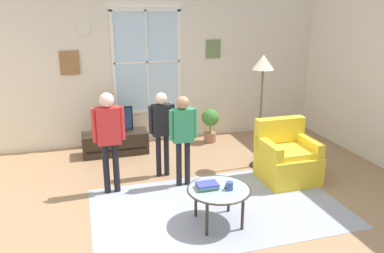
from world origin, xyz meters
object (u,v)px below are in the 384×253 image
Objects in this scene: potted_plant_by_window at (210,122)px; remote_near_books at (227,186)px; person_green_shirt at (183,131)px; person_red_shirt at (109,132)px; person_black_shirt at (162,125)px; cup at (230,186)px; tv_stand at (115,143)px; television at (114,119)px; coffee_table at (219,191)px; book_stack at (207,186)px; armchair at (287,158)px; floor_lamp at (263,74)px.

remote_near_books is at bearing -104.83° from potted_plant_by_window.
person_green_shirt is 1.00m from person_red_shirt.
person_black_shirt reaches higher than potted_plant_by_window.
cup is 1.64m from person_black_shirt.
television is at bearing -90.00° from tv_stand.
book_stack is at bearing 158.41° from coffee_table.
armchair is 1.60m from person_green_shirt.
television reaches higher than book_stack.
television is 1.49m from person_red_shirt.
remote_near_books reaches higher than coffee_table.
person_green_shirt reaches higher than coffee_table.
person_green_shirt is at bearing 101.72° from cup.
person_black_shirt reaches higher than coffee_table.
book_stack is (-1.50, -0.82, 0.15)m from armchair.
person_green_shirt reaches higher than cup.
book_stack is 2.15m from floor_lamp.
person_red_shirt reaches higher than remote_near_books.
potted_plant_by_window is (0.72, 2.79, -0.10)m from cup.
coffee_table is 0.13m from remote_near_books.
remote_near_books is (-1.26, -0.84, 0.13)m from armchair.
coffee_table is at bearing -147.77° from armchair.
coffee_table is 5.33× the size of remote_near_books.
cup is at bearing -23.93° from book_stack.
coffee_table is at bearing -106.94° from potted_plant_by_window.
potted_plant_by_window is (-0.54, 1.87, 0.07)m from armchair.
potted_plant_by_window is at bearing 75.17° from remote_near_books.
person_red_shirt is 2.41m from floor_lamp.
coffee_table is 0.58× the size of person_black_shirt.
armchair reaches higher than potted_plant_by_window.
armchair reaches higher than coffee_table.
armchair reaches higher than cup.
person_black_shirt reaches higher than armchair.
armchair reaches higher than remote_near_books.
coffee_table is (0.94, -2.62, 0.22)m from tv_stand.
tv_stand is 1.83m from person_green_shirt.
armchair is at bearing -73.73° from potted_plant_by_window.
potted_plant_by_window is at bearing 73.06° from coffee_table.
cup is 2.88m from potted_plant_by_window.
person_red_shirt is (-1.24, 1.13, 0.42)m from remote_near_books.
coffee_table is (0.94, -2.62, -0.20)m from television.
person_green_shirt is (-0.13, 1.10, 0.40)m from coffee_table.
armchair is at bearing -37.08° from tv_stand.
coffee_table is at bearing -70.26° from television.
armchair is 3.42× the size of book_stack.
potted_plant_by_window is at bearing 59.47° from person_green_shirt.
tv_stand is at bearing 118.01° from person_green_shirt.
coffee_table is at bearing -164.73° from remote_near_books.
potted_plant_by_window is (0.96, 2.68, -0.08)m from book_stack.
floor_lamp is (0.36, -1.31, 1.09)m from potted_plant_by_window.
floor_lamp is at bearing 52.18° from remote_near_books.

